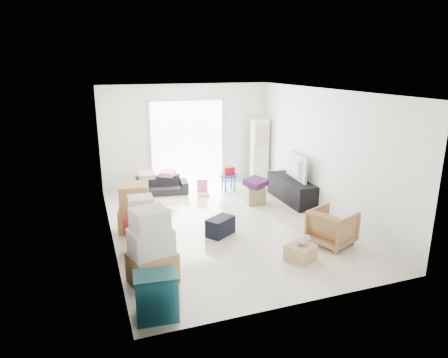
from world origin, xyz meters
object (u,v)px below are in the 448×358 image
Objects in this scene: armchair at (332,225)px; storage_bins at (157,296)px; sofa at (158,183)px; kids_table at (228,174)px; ac_tower at (259,151)px; tv_console at (291,190)px; wood_crate at (300,253)px; television at (292,176)px; ottoman at (256,195)px.

storage_bins is (-3.42, -1.14, -0.04)m from armchair.
sofa is 2.31× the size of kids_table.
ac_tower is 1.19× the size of sofa.
tv_console is 3.97× the size of wood_crate.
television is 3.35m from sofa.
tv_console reaches higher than wood_crate.
tv_console is 3.33m from sofa.
kids_table is (-1.15, 1.27, -0.16)m from television.
television is at bearing -21.56° from sofa.
wood_crate is (-1.29, -4.53, -0.74)m from ac_tower.
armchair is at bearing -95.85° from ac_tower.
ottoman is at bearing 81.03° from wood_crate.
tv_console is 2.57× the size of storage_bins.
ottoman is (-0.88, 0.13, -0.07)m from tv_console.
ac_tower is 4.30× the size of ottoman.
ac_tower reaches higher than sofa.
ac_tower is 4.23× the size of wood_crate.
kids_table is (-0.26, 1.15, 0.25)m from ottoman.
ac_tower is at bearing 54.04° from storage_bins.
television is 0.98m from ottoman.
armchair reaches higher than wood_crate.
kids_table is 1.54× the size of wood_crate.
television is 1.63× the size of storage_bins.
armchair is at bearing 174.30° from television.
sofa reaches higher than tv_console.
storage_bins is at bearing -119.84° from kids_table.
television reaches higher than sofa.
wood_crate is at bearing -62.56° from sofa.
television is at bearing 0.00° from tv_console.
wood_crate is at bearing -105.86° from ac_tower.
ottoman reaches higher than wood_crate.
sofa is 1.81m from kids_table.
kids_table reaches higher than wood_crate.
sofa is at bearing 109.75° from wood_crate.
kids_table is at bearing 60.16° from storage_bins.
armchair reaches higher than television.
armchair is (-0.48, -2.39, -0.25)m from television.
tv_console is at bearing -33.39° from armchair.
armchair is (-0.48, -2.39, 0.09)m from tv_console.
ac_tower is 6.58m from storage_bins.
armchair reaches higher than ottoman.
sofa is at bearing 9.10° from armchair.
sofa is at bearing -177.00° from ac_tower.
tv_console is at bearing -88.39° from ac_tower.
storage_bins is 5.53m from kids_table.
ottoman is at bearing -12.93° from armchair.
armchair reaches higher than storage_bins.
tv_console is at bearing 42.13° from storage_bins.
sofa is at bearing 66.35° from television.
wood_crate is at bearing -115.92° from tv_console.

